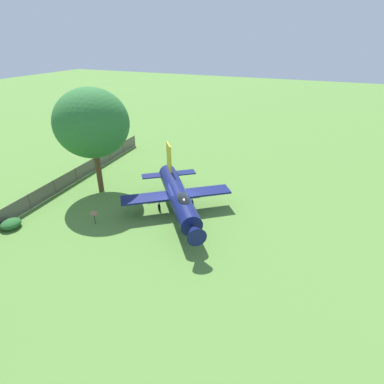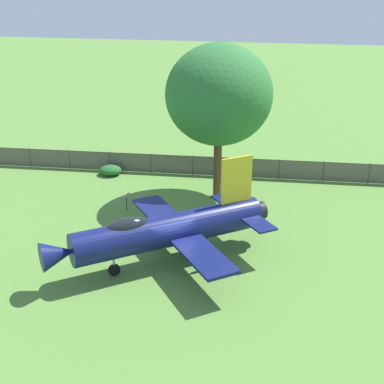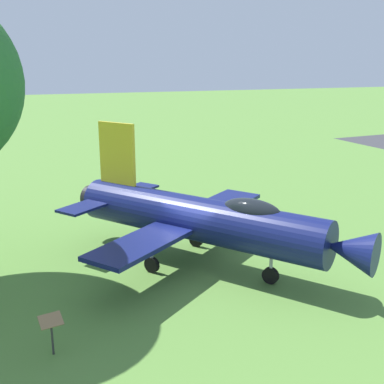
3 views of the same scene
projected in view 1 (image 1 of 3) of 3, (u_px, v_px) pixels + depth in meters
ground_plane at (178, 214)px, 27.67m from camera, size 200.00×200.00×0.00m
display_jet at (179, 197)px, 26.49m from camera, size 9.56×11.06×5.23m
shade_tree at (92, 123)px, 28.62m from camera, size 6.97×6.83×10.20m
perimeter_fence at (55, 187)px, 30.69m from camera, size 2.07×32.19×1.54m
shrub_near_fence at (11, 224)px, 25.49m from camera, size 1.47×1.68×0.74m
info_plaque at (94, 215)px, 25.81m from camera, size 0.67×0.51×1.14m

